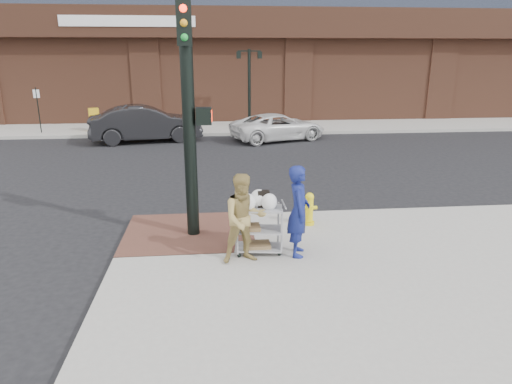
{
  "coord_description": "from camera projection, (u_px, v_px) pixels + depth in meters",
  "views": [
    {
      "loc": [
        -0.05,
        -8.54,
        3.91
      ],
      "look_at": [
        0.81,
        0.17,
        1.25
      ],
      "focal_mm": 32.0,
      "sensor_mm": 36.0,
      "label": 1
    }
  ],
  "objects": [
    {
      "name": "ground",
      "position": [
        217.0,
        254.0,
        9.27
      ],
      "size": [
        220.0,
        220.0,
        0.0
      ],
      "primitive_type": "plane",
      "color": "black",
      "rests_on": "ground"
    },
    {
      "name": "sidewalk_far",
      "position": [
        351.0,
        98.0,
        40.89
      ],
      "size": [
        65.0,
        36.0,
        0.15
      ],
      "primitive_type": "cube",
      "color": "gray",
      "rests_on": "ground"
    },
    {
      "name": "brick_curb_ramp",
      "position": [
        189.0,
        232.0,
        10.03
      ],
      "size": [
        2.8,
        2.4,
        0.01
      ],
      "primitive_type": "cube",
      "color": "#513126",
      "rests_on": "sidewalk_near"
    },
    {
      "name": "lamp_post",
      "position": [
        249.0,
        80.0,
        23.94
      ],
      "size": [
        1.32,
        0.22,
        4.0
      ],
      "color": "black",
      "rests_on": "sidewalk_far"
    },
    {
      "name": "parking_sign",
      "position": [
        38.0,
        110.0,
        22.4
      ],
      "size": [
        0.05,
        0.05,
        2.2
      ],
      "primitive_type": "cylinder",
      "color": "black",
      "rests_on": "sidewalk_far"
    },
    {
      "name": "traffic_signal_pole",
      "position": [
        190.0,
        110.0,
        9.14
      ],
      "size": [
        0.61,
        0.51,
        5.0
      ],
      "color": "black",
      "rests_on": "sidewalk_near"
    },
    {
      "name": "woman_blue",
      "position": [
        299.0,
        211.0,
        8.68
      ],
      "size": [
        0.52,
        0.71,
        1.78
      ],
      "primitive_type": "imported",
      "rotation": [
        0.0,
        0.0,
        1.41
      ],
      "color": "navy",
      "rests_on": "sidewalk_near"
    },
    {
      "name": "pedestrian_tan",
      "position": [
        244.0,
        219.0,
        8.39
      ],
      "size": [
        0.92,
        0.78,
        1.7
      ],
      "primitive_type": "imported",
      "rotation": [
        0.0,
        0.0,
        0.17
      ],
      "color": "#9B8449",
      "rests_on": "sidewalk_near"
    },
    {
      "name": "sedan_dark",
      "position": [
        146.0,
        124.0,
        20.99
      ],
      "size": [
        5.27,
        2.66,
        1.66
      ],
      "primitive_type": "imported",
      "rotation": [
        0.0,
        0.0,
        1.76
      ],
      "color": "black",
      "rests_on": "ground"
    },
    {
      "name": "minivan_white",
      "position": [
        278.0,
        127.0,
        21.39
      ],
      "size": [
        4.91,
        3.44,
        1.24
      ],
      "primitive_type": "imported",
      "rotation": [
        0.0,
        0.0,
        1.91
      ],
      "color": "silver",
      "rests_on": "ground"
    },
    {
      "name": "utility_cart",
      "position": [
        258.0,
        225.0,
        8.84
      ],
      "size": [
        0.96,
        0.62,
        1.26
      ],
      "color": "gray",
      "rests_on": "sidewalk_near"
    },
    {
      "name": "fire_hydrant",
      "position": [
        309.0,
        208.0,
        10.38
      ],
      "size": [
        0.36,
        0.25,
        0.76
      ],
      "color": "yellow",
      "rests_on": "sidewalk_near"
    },
    {
      "name": "newsbox_yellow",
      "position": [
        94.0,
        120.0,
        23.06
      ],
      "size": [
        0.59,
        0.57,
        1.14
      ],
      "primitive_type": "cube",
      "rotation": [
        0.0,
        0.0,
        0.33
      ],
      "color": "gold",
      "rests_on": "sidewalk_far"
    },
    {
      "name": "newsbox_blue",
      "position": [
        110.0,
        121.0,
        23.31
      ],
      "size": [
        0.43,
        0.4,
        0.96
      ],
      "primitive_type": "cube",
      "rotation": [
        0.0,
        0.0,
        -0.08
      ],
      "color": "#173D9B",
      "rests_on": "sidewalk_far"
    }
  ]
}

